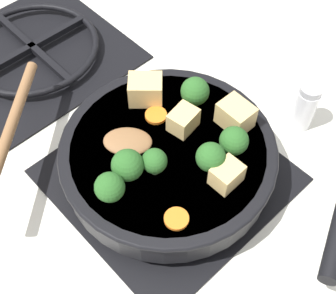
# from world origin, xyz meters

# --- Properties ---
(ground_plane) EXTENTS (2.40, 2.40, 0.00)m
(ground_plane) POSITION_xyz_m (0.00, 0.00, 0.00)
(ground_plane) COLOR silver
(front_burner_grate) EXTENTS (0.31, 0.31, 0.03)m
(front_burner_grate) POSITION_xyz_m (0.00, 0.00, 0.01)
(front_burner_grate) COLOR black
(front_burner_grate) RESTS_ON ground_plane
(rear_burner_grate) EXTENTS (0.31, 0.31, 0.03)m
(rear_burner_grate) POSITION_xyz_m (0.00, 0.36, 0.01)
(rear_burner_grate) COLOR black
(rear_burner_grate) RESTS_ON ground_plane
(skillet_pan) EXTENTS (0.34, 0.43, 0.05)m
(skillet_pan) POSITION_xyz_m (0.00, -0.00, 0.05)
(skillet_pan) COLOR black
(skillet_pan) RESTS_ON front_burner_grate
(wooden_spoon) EXTENTS (0.26, 0.26, 0.02)m
(wooden_spoon) POSITION_xyz_m (-0.11, 0.12, 0.08)
(wooden_spoon) COLOR brown
(wooden_spoon) RESTS_ON skillet_pan
(tofu_cube_center_large) EXTENTS (0.04, 0.03, 0.03)m
(tofu_cube_center_large) POSITION_xyz_m (0.02, -0.09, 0.09)
(tofu_cube_center_large) COLOR #DBB770
(tofu_cube_center_large) RESTS_ON skillet_pan
(tofu_cube_near_handle) EXTENTS (0.04, 0.05, 0.04)m
(tofu_cube_near_handle) POSITION_xyz_m (0.10, -0.03, 0.09)
(tofu_cube_near_handle) COLOR #DBB770
(tofu_cube_near_handle) RESTS_ON skillet_pan
(tofu_cube_east_chunk) EXTENTS (0.06, 0.06, 0.04)m
(tofu_cube_east_chunk) POSITION_xyz_m (0.04, 0.09, 0.10)
(tofu_cube_east_chunk) COLOR #DBB770
(tofu_cube_east_chunk) RESTS_ON skillet_pan
(tofu_cube_west_chunk) EXTENTS (0.04, 0.04, 0.03)m
(tofu_cube_west_chunk) POSITION_xyz_m (0.04, 0.01, 0.09)
(tofu_cube_west_chunk) COLOR #DBB770
(tofu_cube_west_chunk) RESTS_ON skillet_pan
(broccoli_floret_near_spoon) EXTENTS (0.04, 0.04, 0.05)m
(broccoli_floret_near_spoon) POSITION_xyz_m (0.06, -0.07, 0.10)
(broccoli_floret_near_spoon) COLOR #709956
(broccoli_floret_near_spoon) RESTS_ON skillet_pan
(broccoli_floret_center_top) EXTENTS (0.04, 0.04, 0.05)m
(broccoli_floret_center_top) POSITION_xyz_m (0.02, -0.06, 0.10)
(broccoli_floret_center_top) COLOR #709956
(broccoli_floret_center_top) RESTS_ON skillet_pan
(broccoli_floret_east_rim) EXTENTS (0.03, 0.03, 0.04)m
(broccoli_floret_east_rim) POSITION_xyz_m (-0.04, -0.02, 0.10)
(broccoli_floret_east_rim) COLOR #709956
(broccoli_floret_east_rim) RESTS_ON skillet_pan
(broccoli_floret_west_rim) EXTENTS (0.04, 0.04, 0.05)m
(broccoli_floret_west_rim) POSITION_xyz_m (0.08, 0.03, 0.10)
(broccoli_floret_west_rim) COLOR #709956
(broccoli_floret_west_rim) RESTS_ON skillet_pan
(broccoli_floret_north_edge) EXTENTS (0.04, 0.04, 0.05)m
(broccoli_floret_north_edge) POSITION_xyz_m (-0.07, 0.00, 0.10)
(broccoli_floret_north_edge) COLOR #709956
(broccoli_floret_north_edge) RESTS_ON skillet_pan
(broccoli_floret_south_cluster) EXTENTS (0.04, 0.04, 0.05)m
(broccoli_floret_south_cluster) POSITION_xyz_m (-0.11, -0.01, 0.10)
(broccoli_floret_south_cluster) COLOR #709956
(broccoli_floret_south_cluster) RESTS_ON skillet_pan
(carrot_slice_orange_thin) EXTENTS (0.03, 0.03, 0.01)m
(carrot_slice_orange_thin) POSITION_xyz_m (0.02, 0.05, 0.08)
(carrot_slice_orange_thin) COLOR orange
(carrot_slice_orange_thin) RESTS_ON skillet_pan
(carrot_slice_near_center) EXTENTS (0.03, 0.03, 0.01)m
(carrot_slice_near_center) POSITION_xyz_m (-0.07, -0.09, 0.08)
(carrot_slice_near_center) COLOR orange
(carrot_slice_near_center) RESTS_ON skillet_pan
(salt_shaker) EXTENTS (0.04, 0.04, 0.09)m
(salt_shaker) POSITION_xyz_m (0.23, -0.07, 0.04)
(salt_shaker) COLOR white
(salt_shaker) RESTS_ON ground_plane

